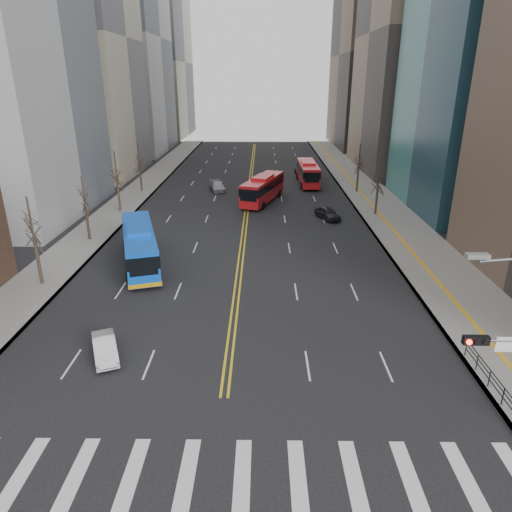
% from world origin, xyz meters
% --- Properties ---
extents(ground, '(220.00, 220.00, 0.00)m').
position_xyz_m(ground, '(0.00, 0.00, 0.00)').
color(ground, black).
extents(sidewalk_right, '(7.00, 130.00, 0.15)m').
position_xyz_m(sidewalk_right, '(17.50, 45.00, 0.07)').
color(sidewalk_right, gray).
rests_on(sidewalk_right, ground).
extents(sidewalk_left, '(5.00, 130.00, 0.15)m').
position_xyz_m(sidewalk_left, '(-16.50, 45.00, 0.07)').
color(sidewalk_left, gray).
rests_on(sidewalk_left, ground).
extents(crosswalk, '(26.70, 4.00, 0.01)m').
position_xyz_m(crosswalk, '(0.00, 0.00, 0.01)').
color(crosswalk, silver).
rests_on(crosswalk, ground).
extents(centerline, '(0.55, 100.00, 0.01)m').
position_xyz_m(centerline, '(0.00, 55.00, 0.01)').
color(centerline, gold).
rests_on(centerline, ground).
extents(office_towers, '(83.00, 134.00, 58.00)m').
position_xyz_m(office_towers, '(0.12, 68.51, 23.92)').
color(office_towers, gray).
rests_on(office_towers, ground).
extents(pedestrian_railing, '(0.06, 6.06, 1.02)m').
position_xyz_m(pedestrian_railing, '(14.30, 6.00, 0.82)').
color(pedestrian_railing, black).
rests_on(pedestrian_railing, sidewalk_right).
extents(street_trees, '(35.20, 47.20, 7.60)m').
position_xyz_m(street_trees, '(-7.18, 34.55, 4.87)').
color(street_trees, '#30231D').
rests_on(street_trees, ground).
extents(blue_bus, '(6.14, 12.54, 3.58)m').
position_xyz_m(blue_bus, '(-9.02, 23.64, 1.88)').
color(blue_bus, blue).
rests_on(blue_bus, ground).
extents(red_bus_near, '(6.09, 11.50, 3.57)m').
position_xyz_m(red_bus_near, '(2.06, 46.25, 1.99)').
color(red_bus_near, red).
rests_on(red_bus_near, ground).
extents(red_bus_far, '(2.99, 11.39, 3.60)m').
position_xyz_m(red_bus_far, '(9.22, 57.70, 2.00)').
color(red_bus_far, red).
rests_on(red_bus_far, ground).
extents(car_white, '(2.66, 3.97, 1.24)m').
position_xyz_m(car_white, '(-7.48, 8.76, 0.62)').
color(car_white, silver).
rests_on(car_white, ground).
extents(car_dark_mid, '(3.14, 4.57, 1.44)m').
position_xyz_m(car_dark_mid, '(9.82, 38.14, 0.72)').
color(car_dark_mid, black).
rests_on(car_dark_mid, ground).
extents(car_silver, '(3.07, 4.90, 1.32)m').
position_xyz_m(car_silver, '(-4.76, 52.63, 0.66)').
color(car_silver, '#9C9DA2').
rests_on(car_silver, ground).
extents(car_dark_far, '(4.09, 5.37, 1.35)m').
position_xyz_m(car_dark_far, '(9.43, 67.37, 0.68)').
color(car_dark_far, black).
rests_on(car_dark_far, ground).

